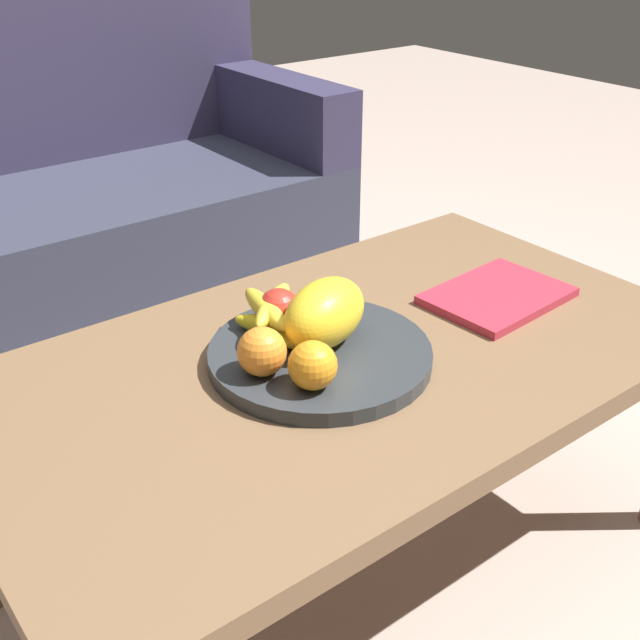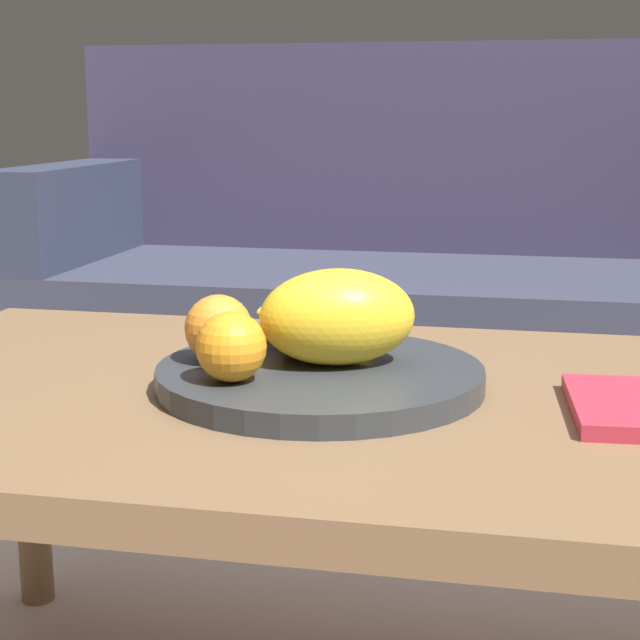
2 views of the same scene
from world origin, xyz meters
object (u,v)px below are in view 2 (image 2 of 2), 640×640
at_px(fruit_bowl, 320,377).
at_px(banana_bunch, 308,323).
at_px(apple_front, 320,316).
at_px(melon_large_front, 337,317).
at_px(couch, 409,303).
at_px(orange_front, 231,347).
at_px(orange_left, 219,328).
at_px(coffee_table, 361,433).

distance_m(fruit_bowl, banana_bunch, 0.10).
bearing_deg(apple_front, melon_large_front, -65.30).
relative_size(fruit_bowl, apple_front, 4.86).
bearing_deg(melon_large_front, banana_bunch, 123.90).
distance_m(fruit_bowl, apple_front, 0.10).
relative_size(couch, apple_front, 23.47).
relative_size(couch, orange_front, 23.68).
bearing_deg(orange_front, melon_large_front, 44.46).
distance_m(couch, banana_bunch, 1.18).
xyz_separation_m(orange_front, orange_left, (-0.04, 0.07, 0.00)).
xyz_separation_m(apple_front, banana_bunch, (-0.01, -0.00, -0.01)).
xyz_separation_m(couch, apple_front, (0.03, -1.16, 0.21)).
xyz_separation_m(coffee_table, couch, (-0.10, 1.25, -0.10)).
distance_m(orange_left, apple_front, 0.13).
xyz_separation_m(melon_large_front, orange_front, (-0.09, -0.09, -0.02)).
height_order(couch, apple_front, couch).
relative_size(orange_front, banana_bunch, 0.42).
bearing_deg(banana_bunch, couch, 90.97).
height_order(apple_front, banana_bunch, apple_front).
distance_m(melon_large_front, orange_front, 0.13).
xyz_separation_m(coffee_table, orange_front, (-0.12, -0.07, 0.11)).
bearing_deg(banana_bunch, apple_front, 11.51).
bearing_deg(banana_bunch, orange_front, -104.75).
bearing_deg(couch, banana_bunch, -89.03).
distance_m(orange_front, banana_bunch, 0.17).
distance_m(coffee_table, banana_bunch, 0.15).
bearing_deg(apple_front, coffee_table, -54.74).
height_order(melon_large_front, apple_front, melon_large_front).
relative_size(coffee_table, orange_front, 16.59).
relative_size(melon_large_front, orange_left, 2.27).
bearing_deg(banana_bunch, melon_large_front, -56.10).
bearing_deg(apple_front, orange_front, -108.97).
xyz_separation_m(fruit_bowl, apple_front, (-0.02, 0.09, 0.05)).
relative_size(couch, melon_large_front, 10.14).
distance_m(coffee_table, orange_front, 0.18).
relative_size(coffee_table, banana_bunch, 6.93).
bearing_deg(melon_large_front, apple_front, 114.70).
bearing_deg(coffee_table, apple_front, 125.26).
distance_m(couch, melon_large_front, 1.26).
height_order(coffee_table, orange_left, orange_left).
height_order(melon_large_front, banana_bunch, melon_large_front).
height_order(fruit_bowl, melon_large_front, melon_large_front).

